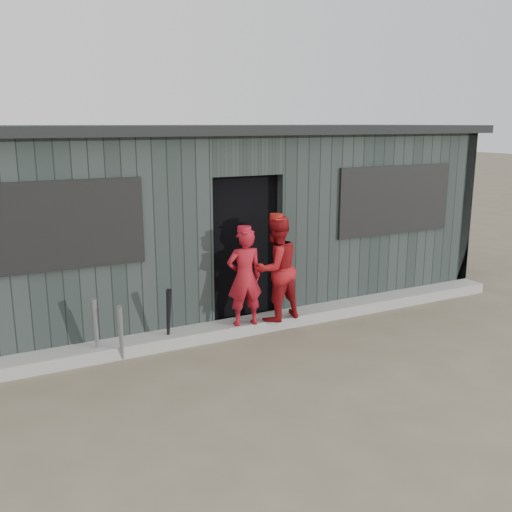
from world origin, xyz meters
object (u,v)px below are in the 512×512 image
bat_left (96,329)px  bat_right (168,318)px  dugout (205,215)px  player_red_left (244,277)px  bat_mid (121,333)px  player_grey_back (261,268)px  player_red_right (276,268)px

bat_left → bat_right: bat_left is taller
bat_right → dugout: dugout is taller
bat_right → player_red_left: 1.07m
bat_left → bat_mid: size_ratio=1.08×
bat_left → player_grey_back: size_ratio=0.58×
player_red_left → player_grey_back: player_red_left is taller
player_red_left → dugout: dugout is taller
bat_right → player_red_right: player_red_right is taller
player_red_left → bat_left: bearing=6.6°
bat_right → bat_left: bearing=-179.7°
dugout → bat_right: bearing=-124.4°
player_grey_back → player_red_right: bearing=89.2°
bat_left → player_red_left: size_ratio=0.61×
bat_mid → bat_right: (0.62, 0.18, 0.03)m
player_red_left → player_red_right: size_ratio=0.91×
bat_mid → player_red_right: (2.06, 0.13, 0.48)m
bat_left → dugout: 2.86m
bat_left → player_red_right: player_red_right is taller
bat_left → player_grey_back: (2.46, 0.67, 0.28)m
player_grey_back → player_red_left: bearing=61.4°
player_red_left → player_grey_back: 0.95m
bat_left → player_red_right: size_ratio=0.56×
player_grey_back → dugout: (-0.40, 1.09, 0.62)m
bat_mid → dugout: size_ratio=0.09×
bat_mid → player_red_right: bearing=3.5°
player_red_right → dugout: (-0.23, 1.81, 0.45)m
bat_mid → player_red_left: 1.67m
player_red_left → dugout: (0.22, 1.81, 0.52)m
bat_right → player_red_right: 1.51m
bat_mid → player_grey_back: player_grey_back is taller
player_grey_back → dugout: dugout is taller
bat_right → player_grey_back: size_ratio=0.58×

